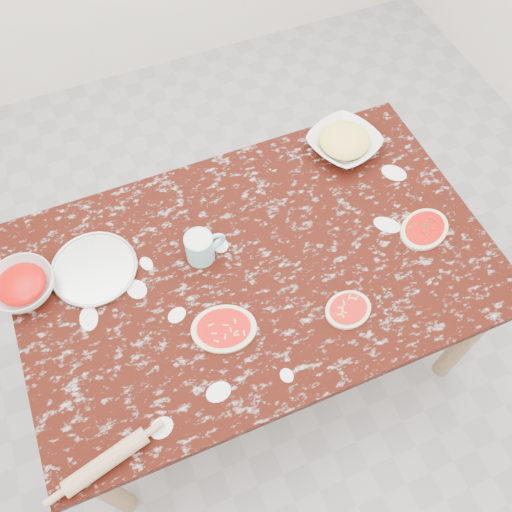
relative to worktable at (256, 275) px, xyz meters
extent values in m
plane|color=gray|center=(0.00, 0.00, -0.67)|extent=(4.00, 4.00, 0.00)
cube|color=black|center=(0.00, 0.00, 0.06)|extent=(1.60, 1.00, 0.04)
cube|color=tan|center=(0.00, 0.00, 0.00)|extent=(1.50, 0.90, 0.08)
cylinder|color=tan|center=(-0.72, -0.42, -0.31)|extent=(0.07, 0.07, 0.71)
cylinder|color=tan|center=(0.72, -0.42, -0.31)|extent=(0.07, 0.07, 0.71)
cylinder|color=tan|center=(-0.72, 0.42, -0.31)|extent=(0.07, 0.07, 0.71)
cylinder|color=tan|center=(0.72, 0.42, -0.31)|extent=(0.07, 0.07, 0.71)
cylinder|color=#B2B2B7|center=(-0.51, 0.19, 0.09)|extent=(0.30, 0.30, 0.01)
imported|color=white|center=(-0.74, 0.19, 0.12)|extent=(0.25, 0.25, 0.07)
imported|color=white|center=(0.51, 0.35, 0.11)|extent=(0.33, 0.33, 0.06)
cylinder|color=#86D9E0|center=(-0.16, 0.10, 0.14)|extent=(0.10, 0.10, 0.11)
torus|color=#86D9E0|center=(-0.11, 0.10, 0.14)|extent=(0.08, 0.02, 0.08)
cylinder|color=silver|center=(-0.16, 0.10, 0.18)|extent=(0.08, 0.08, 0.01)
ellipsoid|color=beige|center=(-0.19, -0.18, 0.09)|extent=(0.25, 0.21, 0.01)
ellipsoid|color=red|center=(-0.19, -0.18, 0.10)|extent=(0.20, 0.18, 0.00)
ellipsoid|color=beige|center=(0.21, -0.28, 0.09)|extent=(0.17, 0.14, 0.01)
ellipsoid|color=red|center=(0.21, -0.28, 0.10)|extent=(0.14, 0.12, 0.00)
ellipsoid|color=beige|center=(0.60, -0.10, 0.09)|extent=(0.23, 0.21, 0.01)
ellipsoid|color=red|center=(0.60, -0.10, 0.10)|extent=(0.19, 0.17, 0.00)
cylinder|color=tan|center=(-0.63, -0.44, 0.11)|extent=(0.25, 0.11, 0.05)
camera|label=1|loc=(-0.35, -0.85, 1.68)|focal=38.05mm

